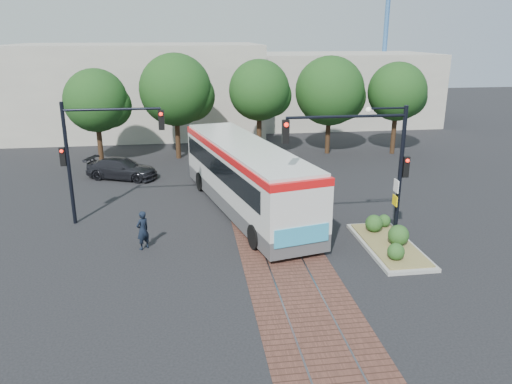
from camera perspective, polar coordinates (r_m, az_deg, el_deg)
The scene contains 11 objects.
ground at distance 22.43m, azimuth 2.50°, elevation -6.03°, with size 120.00×120.00×0.00m, color black.
trackbed at distance 26.08m, azimuth 0.91°, elevation -2.49°, with size 3.60×40.00×0.02m.
tree_row at distance 37.15m, azimuth -0.18°, elevation 11.34°, with size 26.40×5.60×7.67m.
warehouses at distance 49.29m, azimuth -4.22°, elevation 11.70°, with size 40.00×13.00×8.00m.
crane at distance 58.41m, azimuth 14.77°, elevation 19.10°, with size 8.00×0.50×18.00m.
city_bus at distance 26.04m, azimuth -1.23°, elevation 2.08°, with size 5.80×13.65×3.58m.
traffic_island at distance 22.84m, azimuth 14.96°, elevation -5.30°, with size 2.20×5.20×1.13m.
signal_pole_main at distance 21.39m, azimuth 13.31°, elevation 4.07°, with size 5.49×0.46×6.00m.
signal_pole_left at distance 25.12m, azimuth -18.33°, elevation 4.98°, with size 4.99×0.34×6.00m.
officer at distance 22.22m, azimuth -12.82°, elevation -4.28°, with size 0.64×0.42×1.75m, color black.
parked_car at distance 33.29m, azimuth -15.08°, elevation 2.61°, with size 1.87×4.60×1.34m, color black.
Camera 1 is at (-3.81, -20.15, 9.09)m, focal length 35.00 mm.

